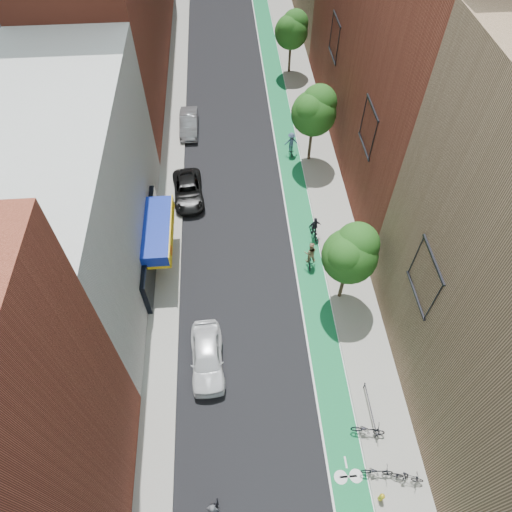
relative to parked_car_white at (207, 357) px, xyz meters
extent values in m
plane|color=black|center=(3.17, -5.88, -0.81)|extent=(160.00, 160.00, 0.00)
cube|color=#12662E|center=(7.17, 20.12, -0.80)|extent=(2.00, 68.00, 0.01)
cube|color=gray|center=(-2.83, 20.12, -0.73)|extent=(2.00, 68.00, 0.15)
cube|color=gray|center=(9.67, 20.12, -0.73)|extent=(3.00, 68.00, 0.15)
cube|color=silver|center=(-7.83, 8.12, 5.19)|extent=(8.00, 20.00, 12.00)
cube|color=maroon|center=(15.17, 20.12, 10.19)|extent=(8.00, 28.00, 22.00)
cylinder|color=#332619|center=(8.77, 4.12, 0.84)|extent=(0.24, 0.24, 3.30)
sphere|color=#1E4B14|center=(8.77, 4.12, 3.57)|extent=(3.36, 3.36, 3.36)
sphere|color=#1E4B14|center=(9.17, 4.42, 4.29)|extent=(2.64, 2.64, 2.64)
sphere|color=#1E4B14|center=(8.47, 3.82, 4.05)|extent=(2.40, 2.40, 2.40)
cylinder|color=#332619|center=(8.77, 18.12, 0.92)|extent=(0.24, 0.24, 3.47)
sphere|color=#1E4B14|center=(8.77, 18.12, 3.79)|extent=(3.53, 3.53, 3.53)
sphere|color=#1E4B14|center=(9.17, 18.42, 4.55)|extent=(2.77, 2.77, 2.77)
sphere|color=#1E4B14|center=(8.47, 17.82, 4.30)|extent=(2.52, 2.52, 2.52)
cylinder|color=#332619|center=(8.77, 32.12, 0.79)|extent=(0.24, 0.24, 3.19)
sphere|color=#1E4B14|center=(8.77, 32.12, 3.43)|extent=(3.25, 3.25, 3.25)
sphere|color=#1E4B14|center=(9.17, 32.42, 4.12)|extent=(2.55, 2.55, 2.55)
sphere|color=#1E4B14|center=(8.47, 31.82, 3.89)|extent=(2.32, 2.32, 2.32)
imported|color=white|center=(0.00, 0.00, 0.00)|extent=(2.08, 4.81, 1.62)
imported|color=black|center=(-1.36, 14.35, -0.13)|extent=(2.67, 5.07, 1.36)
imported|color=gray|center=(-1.43, 23.06, -0.08)|extent=(1.58, 4.45, 1.46)
imported|color=#48494F|center=(0.24, -8.08, 0.38)|extent=(0.67, 0.50, 1.67)
imported|color=black|center=(7.15, 6.92, -0.32)|extent=(0.57, 1.65, 0.98)
imported|color=#927755|center=(7.15, 7.02, 0.44)|extent=(0.92, 0.74, 1.80)
imported|color=black|center=(7.87, 9.40, -0.36)|extent=(0.93, 1.79, 0.90)
imported|color=#222129|center=(7.87, 9.50, 0.33)|extent=(0.99, 0.57, 1.59)
imported|color=black|center=(7.35, 19.04, -0.36)|extent=(0.55, 1.53, 0.90)
imported|color=#3E5170|center=(7.35, 19.14, 0.40)|extent=(1.15, 0.73, 1.71)
imported|color=black|center=(8.57, -4.79, -0.18)|extent=(1.92, 1.01, 0.96)
imported|color=black|center=(10.03, -7.25, -0.17)|extent=(1.69, 0.92, 0.98)
imported|color=black|center=(8.57, -6.86, -0.23)|extent=(1.70, 0.77, 0.87)
cylinder|color=gold|center=(8.50, -8.04, -0.38)|extent=(0.24, 0.24, 0.55)
sphere|color=gold|center=(8.50, -8.04, -0.05)|extent=(0.26, 0.26, 0.26)
camera|label=1|loc=(1.97, -12.11, 24.77)|focal=32.00mm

